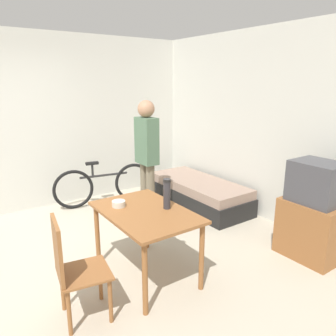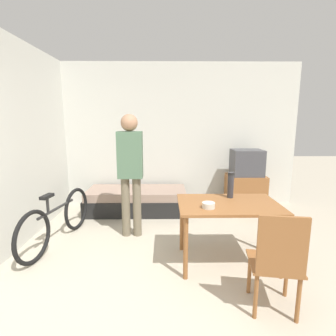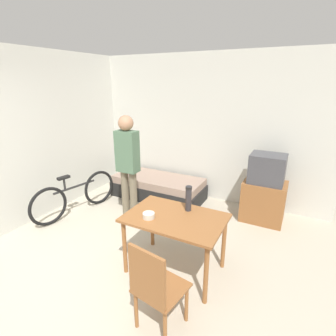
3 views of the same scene
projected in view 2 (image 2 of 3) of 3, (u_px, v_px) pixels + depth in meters
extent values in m
plane|color=#B2A893|center=(173.00, 332.00, 2.07)|extent=(20.00, 20.00, 0.00)
cube|color=silver|center=(168.00, 136.00, 5.04)|extent=(4.92, 0.06, 2.70)
cube|color=silver|center=(16.00, 143.00, 3.39)|extent=(0.06, 4.24, 2.70)
cube|color=black|center=(137.00, 204.00, 4.76)|extent=(1.80, 0.77, 0.28)
cube|color=gray|center=(137.00, 193.00, 4.73)|extent=(1.75, 0.75, 0.14)
cube|color=brown|center=(245.00, 193.00, 4.77)|extent=(0.66, 0.50, 0.67)
cube|color=#424247|center=(247.00, 163.00, 4.67)|extent=(0.53, 0.44, 0.46)
cube|color=black|center=(251.00, 165.00, 4.46)|extent=(0.43, 0.01, 0.36)
cube|color=brown|center=(229.00, 204.00, 2.96)|extent=(1.13, 0.75, 0.03)
cylinder|color=brown|center=(186.00, 248.00, 2.71)|extent=(0.05, 0.05, 0.70)
cylinder|color=brown|center=(283.00, 247.00, 2.72)|extent=(0.05, 0.05, 0.70)
cylinder|color=brown|center=(182.00, 224.00, 3.33)|extent=(0.05, 0.05, 0.70)
cylinder|color=brown|center=(261.00, 223.00, 3.34)|extent=(0.05, 0.05, 0.70)
cube|color=brown|center=(274.00, 263.00, 2.28)|extent=(0.48, 0.48, 0.02)
cube|color=brown|center=(282.00, 246.00, 2.05)|extent=(0.38, 0.09, 0.49)
cylinder|color=brown|center=(286.00, 276.00, 2.46)|extent=(0.04, 0.04, 0.41)
cylinder|color=brown|center=(249.00, 273.00, 2.51)|extent=(0.04, 0.04, 0.41)
cylinder|color=brown|center=(298.00, 300.00, 2.14)|extent=(0.04, 0.04, 0.41)
cylinder|color=brown|center=(256.00, 296.00, 2.18)|extent=(0.04, 0.04, 0.41)
torus|color=black|center=(77.00, 209.00, 3.99)|extent=(0.17, 0.63, 0.63)
torus|color=black|center=(33.00, 237.00, 3.03)|extent=(0.17, 0.63, 0.63)
cylinder|color=black|center=(57.00, 209.00, 3.47)|extent=(0.18, 0.77, 0.04)
cylinder|color=black|center=(48.00, 206.00, 3.28)|extent=(0.04, 0.04, 0.20)
cube|color=black|center=(47.00, 196.00, 3.26)|extent=(0.12, 0.21, 0.04)
cylinder|color=#6B604C|center=(126.00, 207.00, 3.74)|extent=(0.12, 0.12, 0.86)
cylinder|color=#6B604C|center=(137.00, 207.00, 3.74)|extent=(0.12, 0.12, 0.86)
cube|color=#4C6B51|center=(130.00, 155.00, 3.60)|extent=(0.34, 0.20, 0.64)
sphere|color=#A87A5B|center=(129.00, 123.00, 3.52)|extent=(0.23, 0.23, 0.23)
cylinder|color=#2D2D33|center=(231.00, 185.00, 3.14)|extent=(0.07, 0.07, 0.31)
cylinder|color=black|center=(231.00, 174.00, 3.11)|extent=(0.08, 0.08, 0.03)
cylinder|color=beige|center=(209.00, 205.00, 2.78)|extent=(0.14, 0.14, 0.06)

